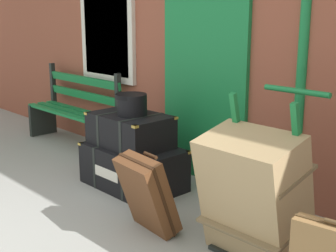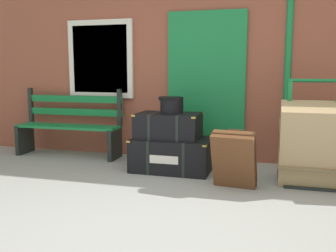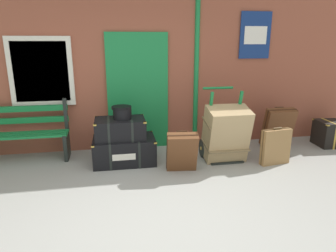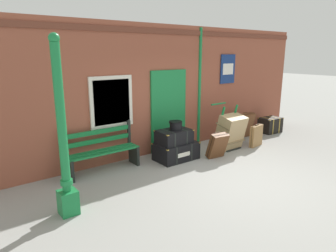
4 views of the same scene
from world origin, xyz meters
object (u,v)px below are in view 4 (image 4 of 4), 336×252
object	(u,v)px
platform_bench	(102,151)
porters_trolley	(225,138)
steamer_trunk_middle	(174,136)
suitcase_cream	(245,125)
corner_trunk	(270,125)
lamp_post	(64,151)
suitcase_beige	(217,145)
large_brown_trunk	(231,132)
suitcase_umber	(256,136)
steamer_trunk_base	(176,151)
round_hatbox	(176,125)

from	to	relation	value
platform_bench	porters_trolley	xyz separation A→B (m)	(3.38, -0.51, -0.17)
platform_bench	steamer_trunk_middle	bearing A→B (deg)	-13.93
suitcase_cream	corner_trunk	bearing A→B (deg)	-5.10
porters_trolley	platform_bench	bearing A→B (deg)	171.44
lamp_post	suitcase_beige	bearing A→B (deg)	5.40
large_brown_trunk	porters_trolley	bearing A→B (deg)	90.00
platform_bench	corner_trunk	bearing A→B (deg)	-3.11
porters_trolley	suitcase_umber	xyz separation A→B (m)	(0.76, -0.45, 0.02)
porters_trolley	corner_trunk	xyz separation A→B (m)	(2.36, 0.20, -0.03)
large_brown_trunk	suitcase_cream	size ratio (longest dim) A/B	1.23
suitcase_umber	suitcase_beige	size ratio (longest dim) A/B	0.96
lamp_post	steamer_trunk_middle	world-z (taller)	lamp_post
steamer_trunk_base	suitcase_beige	distance (m)	1.02
steamer_trunk_base	suitcase_cream	distance (m)	2.89
lamp_post	suitcase_umber	size ratio (longest dim) A/B	4.47
lamp_post	suitcase_cream	xyz separation A→B (m)	(5.84, 1.13, -0.67)
steamer_trunk_base	corner_trunk	distance (m)	4.02
lamp_post	large_brown_trunk	bearing A→B (deg)	8.09
suitcase_umber	suitcase_beige	world-z (taller)	suitcase_beige
steamer_trunk_base	suitcase_beige	world-z (taller)	suitcase_beige
suitcase_umber	suitcase_beige	bearing A→B (deg)	-178.97
lamp_post	suitcase_umber	distance (m)	5.45
steamer_trunk_middle	large_brown_trunk	distance (m)	1.74
porters_trolley	large_brown_trunk	xyz separation A→B (m)	(-0.00, -0.18, 0.21)
round_hatbox	platform_bench	bearing A→B (deg)	166.10
large_brown_trunk	corner_trunk	distance (m)	2.40
platform_bench	suitcase_umber	bearing A→B (deg)	-13.00
steamer_trunk_base	porters_trolley	xyz separation A→B (m)	(1.66, -0.08, 0.06)
steamer_trunk_middle	corner_trunk	xyz separation A→B (m)	(4.07, 0.10, -0.34)
suitcase_umber	platform_bench	bearing A→B (deg)	167.00
lamp_post	corner_trunk	world-z (taller)	lamp_post
lamp_post	porters_trolley	size ratio (longest dim) A/B	2.36
suitcase_umber	porters_trolley	bearing A→B (deg)	149.47
platform_bench	large_brown_trunk	bearing A→B (deg)	-11.47
suitcase_cream	suitcase_beige	bearing A→B (deg)	-159.14
suitcase_beige	steamer_trunk_base	bearing A→B (deg)	146.73
platform_bench	round_hatbox	size ratio (longest dim) A/B	5.06
porters_trolley	suitcase_cream	bearing A→B (deg)	13.79
lamp_post	suitcase_cream	bearing A→B (deg)	10.98
round_hatbox	suitcase_beige	xyz separation A→B (m)	(0.86, -0.56, -0.54)
suitcase_cream	suitcase_umber	distance (m)	0.88
lamp_post	suitcase_umber	world-z (taller)	lamp_post
lamp_post	suitcase_umber	xyz separation A→B (m)	(5.38, 0.39, -0.76)
large_brown_trunk	suitcase_umber	distance (m)	0.82
lamp_post	suitcase_beige	world-z (taller)	lamp_post
steamer_trunk_middle	porters_trolley	distance (m)	1.74
steamer_trunk_middle	platform_bench	bearing A→B (deg)	166.07
round_hatbox	corner_trunk	distance (m)	4.08
suitcase_beige	corner_trunk	xyz separation A→B (m)	(3.17, 0.67, -0.08)
steamer_trunk_base	large_brown_trunk	distance (m)	1.70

